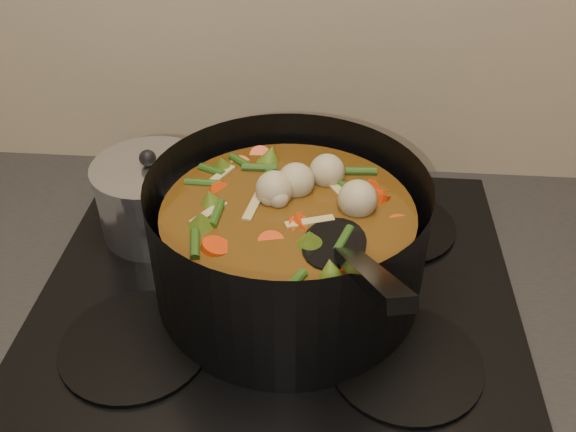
{
  "coord_description": "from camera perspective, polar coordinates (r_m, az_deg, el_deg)",
  "views": [
    {
      "loc": [
        0.07,
        1.3,
        1.52
      ],
      "look_at": [
        0.01,
        1.92,
        1.05
      ],
      "focal_mm": 40.0,
      "sensor_mm": 36.0,
      "label": 1
    }
  ],
  "objects": [
    {
      "name": "saucepan",
      "position": [
        0.94,
        -11.86,
        1.62
      ],
      "size": [
        0.16,
        0.16,
        0.13
      ],
      "rotation": [
        0.0,
        0.0,
        -0.15
      ],
      "color": "silver",
      "rests_on": "stovetop"
    },
    {
      "name": "stovetop",
      "position": [
        0.87,
        -0.81,
        -6.15
      ],
      "size": [
        0.62,
        0.54,
        0.03
      ],
      "color": "black",
      "rests_on": "counter"
    },
    {
      "name": "stockpot",
      "position": [
        0.8,
        0.02,
        -2.38
      ],
      "size": [
        0.34,
        0.45,
        0.25
      ],
      "rotation": [
        0.0,
        0.0,
        0.01
      ],
      "color": "black",
      "rests_on": "stovetop"
    }
  ]
}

